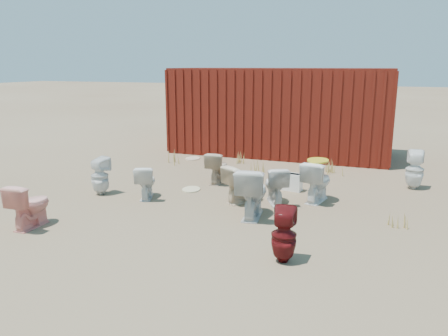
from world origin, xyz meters
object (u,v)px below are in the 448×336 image
(toilet_front_pink, at_px, (30,205))
(toilet_front_e, at_px, (275,185))
(toilet_back_beige_right, at_px, (242,184))
(toilet_back_beige_left, at_px, (218,167))
(toilet_back_e, at_px, (415,170))
(toilet_front_c, at_px, (252,192))
(toilet_back_a, at_px, (100,176))
(toilet_back_yellowlid, at_px, (317,181))
(shipping_container, at_px, (281,111))
(toilet_front_a, at_px, (146,182))
(toilet_front_maroon, at_px, (284,235))
(loose_tank, at_px, (289,182))

(toilet_front_pink, height_order, toilet_front_e, toilet_front_pink)
(toilet_front_pink, relative_size, toilet_back_beige_right, 1.01)
(toilet_back_beige_left, height_order, toilet_back_e, toilet_back_e)
(toilet_front_c, height_order, toilet_back_a, toilet_front_c)
(toilet_back_beige_right, bearing_deg, toilet_back_a, 42.93)
(toilet_front_e, distance_m, toilet_back_yellowlid, 0.80)
(toilet_front_pink, xyz_separation_m, toilet_front_c, (3.10, 1.67, 0.07))
(shipping_container, xyz_separation_m, toilet_front_a, (-1.33, -5.28, -0.88))
(toilet_front_maroon, xyz_separation_m, toilet_front_e, (-0.71, 2.37, -0.02))
(shipping_container, relative_size, toilet_front_maroon, 8.29)
(toilet_front_pink, height_order, toilet_front_c, toilet_front_c)
(toilet_front_pink, xyz_separation_m, toilet_back_e, (5.71, 4.47, 0.04))
(toilet_front_e, xyz_separation_m, loose_tank, (0.06, 0.94, -0.17))
(shipping_container, bearing_deg, toilet_back_yellowlid, -68.11)
(toilet_back_a, bearing_deg, toilet_front_a, -159.50)
(toilet_front_pink, distance_m, toilet_back_yellowlid, 4.93)
(shipping_container, height_order, loose_tank, shipping_container)
(shipping_container, bearing_deg, toilet_back_beige_right, -84.72)
(toilet_back_beige_right, bearing_deg, toilet_back_e, -112.65)
(toilet_back_beige_right, bearing_deg, toilet_front_maroon, 153.09)
(toilet_front_a, distance_m, toilet_back_e, 5.42)
(toilet_front_a, height_order, toilet_back_yellowlid, toilet_back_yellowlid)
(shipping_container, height_order, toilet_front_e, shipping_container)
(loose_tank, bearing_deg, toilet_back_beige_right, -111.77)
(toilet_front_c, xyz_separation_m, toilet_front_maroon, (0.89, -1.51, -0.06))
(toilet_front_e, height_order, toilet_back_beige_right, toilet_back_beige_right)
(toilet_front_maroon, height_order, toilet_back_yellowlid, toilet_back_yellowlid)
(toilet_front_a, xyz_separation_m, toilet_front_e, (2.38, 0.56, 0.03))
(toilet_front_a, height_order, toilet_back_beige_right, toilet_back_beige_right)
(toilet_front_a, relative_size, toilet_back_yellowlid, 0.83)
(toilet_front_a, height_order, toilet_front_c, toilet_front_c)
(toilet_back_a, height_order, toilet_back_beige_right, toilet_back_a)
(toilet_back_beige_left, bearing_deg, toilet_front_maroon, 122.96)
(toilet_front_maroon, xyz_separation_m, toilet_back_e, (1.72, 4.31, 0.04))
(shipping_container, distance_m, toilet_back_beige_right, 4.97)
(toilet_back_e, bearing_deg, toilet_front_c, 47.75)
(shipping_container, distance_m, toilet_back_e, 4.52)
(toilet_front_e, relative_size, loose_tank, 1.38)
(toilet_front_maroon, xyz_separation_m, toilet_back_beige_right, (-1.30, 2.21, -0.01))
(shipping_container, bearing_deg, toilet_back_beige_left, -97.01)
(toilet_back_beige_left, xyz_separation_m, toilet_back_e, (3.94, 0.99, 0.06))
(toilet_front_pink, relative_size, toilet_back_e, 0.90)
(toilet_back_beige_left, bearing_deg, toilet_back_beige_right, 128.63)
(toilet_front_c, distance_m, toilet_back_beige_right, 0.82)
(toilet_front_e, height_order, toilet_back_yellowlid, toilet_back_yellowlid)
(toilet_front_pink, bearing_deg, toilet_front_maroon, -179.71)
(toilet_front_a, height_order, toilet_front_maroon, toilet_front_maroon)
(toilet_front_a, distance_m, toilet_front_e, 2.44)
(toilet_front_c, bearing_deg, toilet_back_beige_right, -66.37)
(toilet_front_c, bearing_deg, toilet_back_beige_left, -60.80)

